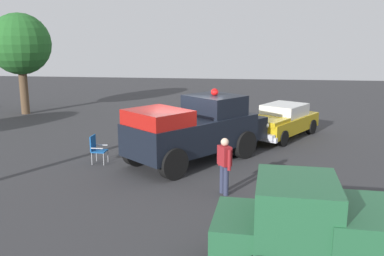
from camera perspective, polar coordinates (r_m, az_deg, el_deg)
ground_plane at (r=15.16m, az=-0.90°, el=-4.94°), size 60.00×60.00×0.00m
vintage_fire_truck at (r=15.34m, az=0.64°, el=-0.09°), size 5.96×5.48×2.59m
classic_hot_rod at (r=19.39m, az=11.85°, el=0.94°), size 4.68×3.86×1.46m
parked_pickup at (r=8.57m, az=19.80°, el=-12.77°), size 2.28×4.90×1.90m
lawn_chair_near_truck at (r=19.85m, az=2.20°, el=1.01°), size 0.65×0.65×1.02m
lawn_chair_by_car at (r=15.54m, az=-12.77°, el=-2.55°), size 0.53×0.51×1.02m
spectator_seated at (r=19.77m, az=2.54°, el=1.28°), size 0.55×0.63×1.29m
spectator_standing at (r=12.18m, az=4.39°, el=-4.61°), size 0.59×0.45×1.68m
oak_tree_right at (r=26.24m, az=-22.16°, el=10.37°), size 3.45×3.45×5.74m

